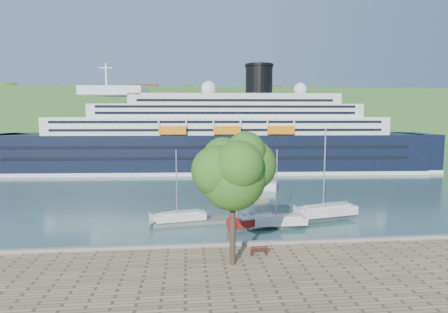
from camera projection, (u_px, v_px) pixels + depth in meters
ground at (219, 256)px, 34.13m from camera, size 400.00×400.00×0.00m
far_hillside at (193, 116)px, 176.17m from camera, size 400.00×50.00×24.00m
quay_coping at (220, 244)px, 33.81m from camera, size 220.00×0.50×0.30m
cruise_ship at (209, 118)px, 84.21m from camera, size 107.81×21.72×24.05m
park_bench at (259, 250)px, 31.54m from camera, size 1.51×0.69×0.95m
promenade_tree at (233, 194)px, 29.04m from camera, size 6.86×6.86×11.36m
floating_pontoon at (222, 220)px, 45.10m from camera, size 16.51×4.28×0.36m
sailboat_white_near at (180, 189)px, 43.61m from camera, size 6.71×2.93×8.39m
sailboat_red at (257, 193)px, 42.12m from camera, size 6.47×3.87×8.09m
sailboat_white_far at (328, 177)px, 45.33m from camera, size 8.51×4.00×10.61m
tender_launch at (253, 182)px, 64.62m from camera, size 8.90×5.12×2.33m
sailboat_extra at (280, 191)px, 41.91m from camera, size 6.63×1.92×8.54m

